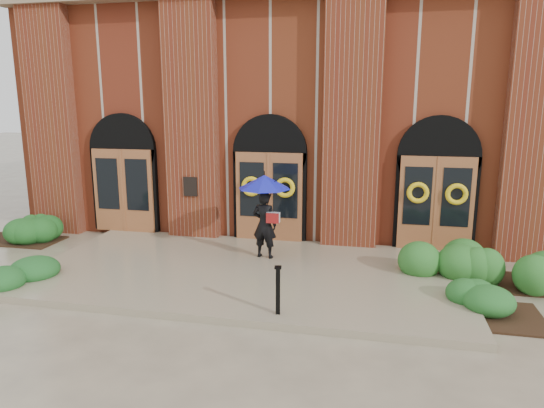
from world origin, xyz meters
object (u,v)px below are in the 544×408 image
(metal_post, at_px, (278,289))
(hedge_wall_right, at_px, (474,264))
(hedge_wall_left, at_px, (9,229))
(man_with_umbrella, at_px, (265,200))

(metal_post, bearing_deg, hedge_wall_right, 37.16)
(metal_post, relative_size, hedge_wall_right, 0.29)
(hedge_wall_left, bearing_deg, hedge_wall_right, -2.64)
(metal_post, xyz_separation_m, hedge_wall_right, (3.95, 2.99, -0.23))
(metal_post, distance_m, hedge_wall_left, 9.53)
(man_with_umbrella, height_order, hedge_wall_right, man_with_umbrella)
(man_with_umbrella, relative_size, metal_post, 2.27)
(hedge_wall_left, relative_size, hedge_wall_right, 0.86)
(metal_post, height_order, hedge_wall_left, metal_post)
(metal_post, height_order, hedge_wall_right, metal_post)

